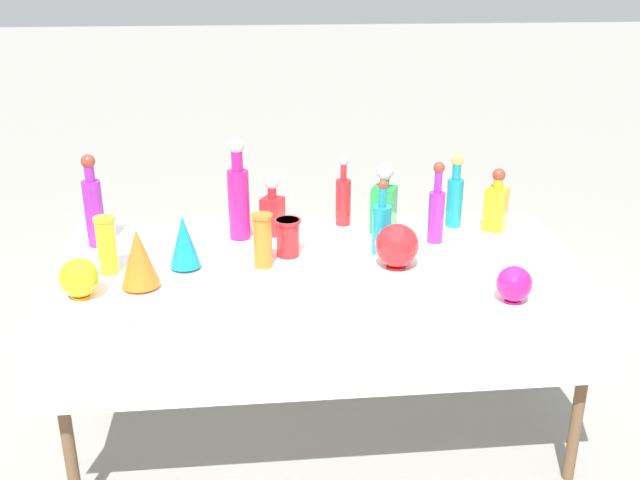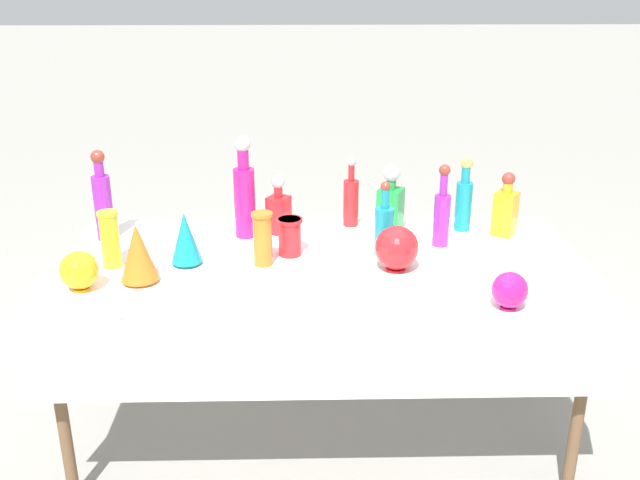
{
  "view_description": "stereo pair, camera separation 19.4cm",
  "coord_description": "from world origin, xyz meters",
  "px_view_note": "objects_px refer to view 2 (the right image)",
  "views": [
    {
      "loc": [
        -0.25,
        -2.53,
        1.87
      ],
      "look_at": [
        0.0,
        0.0,
        0.86
      ],
      "focal_mm": 40.0,
      "sensor_mm": 36.0,
      "label": 1
    },
    {
      "loc": [
        -0.06,
        -2.54,
        1.87
      ],
      "look_at": [
        0.0,
        0.0,
        0.86
      ],
      "focal_mm": 40.0,
      "sensor_mm": 36.0,
      "label": 2
    }
  ],
  "objects_px": {
    "round_bowl_1": "(510,290)",
    "square_decanter_0": "(390,204)",
    "fluted_vase_0": "(138,252)",
    "round_bowl_2": "(79,270)",
    "round_bowl_0": "(397,248)",
    "tall_bottle_0": "(384,227)",
    "slender_vase_1": "(290,235)",
    "cardboard_box_behind_left": "(287,274)",
    "tall_bottle_1": "(103,201)",
    "tall_bottle_5": "(442,213)",
    "square_decanter_2": "(506,209)",
    "square_decanter_1": "(279,209)",
    "tall_bottle_4": "(464,199)",
    "tall_bottle_3": "(351,199)",
    "fluted_vase_1": "(185,238)",
    "tall_bottle_2": "(244,194)",
    "slender_vase_0": "(263,237)",
    "slender_vase_2": "(110,238)"
  },
  "relations": [
    {
      "from": "tall_bottle_5",
      "to": "square_decanter_0",
      "type": "distance_m",
      "value": 0.24
    },
    {
      "from": "tall_bottle_4",
      "to": "slender_vase_2",
      "type": "relative_size",
      "value": 1.47
    },
    {
      "from": "tall_bottle_1",
      "to": "round_bowl_2",
      "type": "relative_size",
      "value": 2.65
    },
    {
      "from": "tall_bottle_4",
      "to": "round_bowl_0",
      "type": "height_order",
      "value": "tall_bottle_4"
    },
    {
      "from": "tall_bottle_5",
      "to": "cardboard_box_behind_left",
      "type": "xyz_separation_m",
      "value": [
        -0.67,
        1.11,
        -0.77
      ]
    },
    {
      "from": "square_decanter_2",
      "to": "tall_bottle_3",
      "type": "bearing_deg",
      "value": 168.31
    },
    {
      "from": "square_decanter_0",
      "to": "round_bowl_1",
      "type": "relative_size",
      "value": 2.34
    },
    {
      "from": "tall_bottle_1",
      "to": "round_bowl_0",
      "type": "relative_size",
      "value": 2.2
    },
    {
      "from": "tall_bottle_3",
      "to": "slender_vase_1",
      "type": "bearing_deg",
      "value": -128.22
    },
    {
      "from": "cardboard_box_behind_left",
      "to": "slender_vase_1",
      "type": "bearing_deg",
      "value": -87.73
    },
    {
      "from": "tall_bottle_2",
      "to": "cardboard_box_behind_left",
      "type": "xyz_separation_m",
      "value": [
        0.14,
        0.99,
        -0.82
      ]
    },
    {
      "from": "tall_bottle_4",
      "to": "tall_bottle_3",
      "type": "bearing_deg",
      "value": 172.03
    },
    {
      "from": "tall_bottle_1",
      "to": "round_bowl_1",
      "type": "bearing_deg",
      "value": -24.12
    },
    {
      "from": "round_bowl_2",
      "to": "tall_bottle_4",
      "type": "bearing_deg",
      "value": 21.16
    },
    {
      "from": "slender_vase_2",
      "to": "square_decanter_0",
      "type": "bearing_deg",
      "value": 16.56
    },
    {
      "from": "slender_vase_1",
      "to": "fluted_vase_1",
      "type": "distance_m",
      "value": 0.41
    },
    {
      "from": "tall_bottle_3",
      "to": "round_bowl_0",
      "type": "distance_m",
      "value": 0.52
    },
    {
      "from": "square_decanter_2",
      "to": "round_bowl_1",
      "type": "xyz_separation_m",
      "value": [
        -0.17,
        -0.69,
        -0.05
      ]
    },
    {
      "from": "round_bowl_0",
      "to": "round_bowl_2",
      "type": "bearing_deg",
      "value": -172.66
    },
    {
      "from": "slender_vase_2",
      "to": "round_bowl_1",
      "type": "height_order",
      "value": "slender_vase_2"
    },
    {
      "from": "tall_bottle_4",
      "to": "round_bowl_0",
      "type": "relative_size",
      "value": 1.87
    },
    {
      "from": "slender_vase_0",
      "to": "round_bowl_0",
      "type": "relative_size",
      "value": 1.21
    },
    {
      "from": "tall_bottle_0",
      "to": "tall_bottle_2",
      "type": "xyz_separation_m",
      "value": [
        -0.57,
        0.22,
        0.07
      ]
    },
    {
      "from": "square_decanter_2",
      "to": "square_decanter_1",
      "type": "bearing_deg",
      "value": 177.34
    },
    {
      "from": "tall_bottle_0",
      "to": "slender_vase_1",
      "type": "relative_size",
      "value": 1.99
    },
    {
      "from": "tall_bottle_1",
      "to": "round_bowl_1",
      "type": "xyz_separation_m",
      "value": [
        1.53,
        -0.68,
        -0.1
      ]
    },
    {
      "from": "square_decanter_0",
      "to": "fluted_vase_0",
      "type": "bearing_deg",
      "value": -154.05
    },
    {
      "from": "round_bowl_0",
      "to": "round_bowl_2",
      "type": "xyz_separation_m",
      "value": [
        -1.15,
        -0.15,
        -0.01
      ]
    },
    {
      "from": "tall_bottle_3",
      "to": "square_decanter_0",
      "type": "xyz_separation_m",
      "value": [
        0.16,
        -0.11,
        0.01
      ]
    },
    {
      "from": "fluted_vase_0",
      "to": "round_bowl_2",
      "type": "bearing_deg",
      "value": -162.32
    },
    {
      "from": "fluted_vase_0",
      "to": "round_bowl_2",
      "type": "distance_m",
      "value": 0.21
    },
    {
      "from": "tall_bottle_1",
      "to": "slender_vase_1",
      "type": "height_order",
      "value": "tall_bottle_1"
    },
    {
      "from": "tall_bottle_4",
      "to": "round_bowl_2",
      "type": "relative_size",
      "value": 2.26
    },
    {
      "from": "cardboard_box_behind_left",
      "to": "round_bowl_0",
      "type": "bearing_deg",
      "value": -71.58
    },
    {
      "from": "round_bowl_1",
      "to": "square_decanter_0",
      "type": "bearing_deg",
      "value": 114.16
    },
    {
      "from": "fluted_vase_0",
      "to": "square_decanter_2",
      "type": "bearing_deg",
      "value": 17.05
    },
    {
      "from": "tall_bottle_0",
      "to": "round_bowl_2",
      "type": "height_order",
      "value": "tall_bottle_0"
    },
    {
      "from": "tall_bottle_3",
      "to": "tall_bottle_4",
      "type": "distance_m",
      "value": 0.49
    },
    {
      "from": "tall_bottle_0",
      "to": "slender_vase_1",
      "type": "height_order",
      "value": "tall_bottle_0"
    },
    {
      "from": "fluted_vase_1",
      "to": "round_bowl_0",
      "type": "xyz_separation_m",
      "value": [
        0.8,
        -0.07,
        -0.02
      ]
    },
    {
      "from": "square_decanter_2",
      "to": "slender_vase_1",
      "type": "xyz_separation_m",
      "value": [
        -0.91,
        -0.2,
        -0.03
      ]
    },
    {
      "from": "tall_bottle_2",
      "to": "round_bowl_0",
      "type": "xyz_separation_m",
      "value": [
        0.6,
        -0.38,
        -0.1
      ]
    },
    {
      "from": "tall_bottle_5",
      "to": "square_decanter_1",
      "type": "bearing_deg",
      "value": 166.83
    },
    {
      "from": "slender_vase_1",
      "to": "tall_bottle_2",
      "type": "bearing_deg",
      "value": 131.81
    },
    {
      "from": "square_decanter_2",
      "to": "slender_vase_1",
      "type": "height_order",
      "value": "square_decanter_2"
    },
    {
      "from": "tall_bottle_0",
      "to": "square_decanter_0",
      "type": "distance_m",
      "value": 0.24
    },
    {
      "from": "square_decanter_2",
      "to": "round_bowl_2",
      "type": "relative_size",
      "value": 1.91
    },
    {
      "from": "tall_bottle_3",
      "to": "fluted_vase_0",
      "type": "distance_m",
      "value": 1.0
    },
    {
      "from": "tall_bottle_3",
      "to": "tall_bottle_2",
      "type": "bearing_deg",
      "value": -165.06
    },
    {
      "from": "square_decanter_0",
      "to": "square_decanter_2",
      "type": "bearing_deg",
      "value": -2.92
    }
  ]
}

